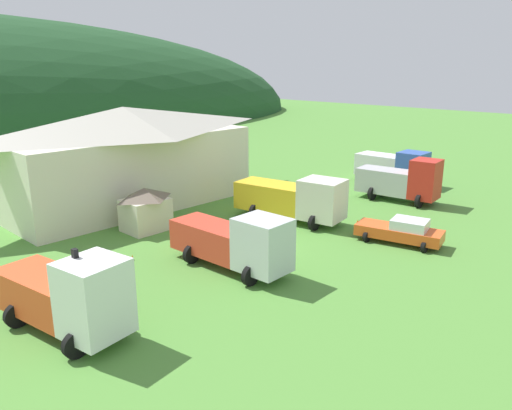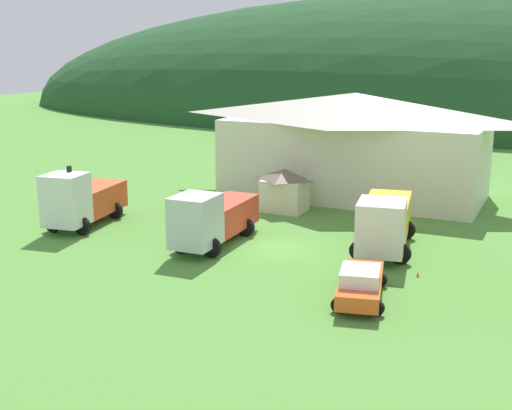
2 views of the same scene
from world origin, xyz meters
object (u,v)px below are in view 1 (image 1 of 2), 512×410
object	(u,v)px
crane_truck_red	(403,180)
service_pickup_orange	(401,231)
play_shed_cream	(145,209)
traffic_cone_near_pickup	(358,223)
box_truck_blue	(394,166)
heavy_rig_striped	(294,198)
traffic_cone_mid_row	(133,260)
traffic_light_west	(78,286)
depot_building	(126,155)
tow_truck_silver	(236,241)
heavy_rig_white	(69,295)

from	to	relation	value
crane_truck_red	service_pickup_orange	xyz separation A→B (m)	(-9.20, -4.84, -0.96)
play_shed_cream	traffic_cone_near_pickup	world-z (taller)	play_shed_cream
box_truck_blue	heavy_rig_striped	bearing A→B (deg)	-89.62
service_pickup_orange	traffic_cone_mid_row	distance (m)	16.67
traffic_cone_near_pickup	traffic_cone_mid_row	bearing A→B (deg)	159.31
service_pickup_orange	traffic_cone_near_pickup	bearing A→B (deg)	145.39
traffic_light_west	traffic_cone_near_pickup	distance (m)	21.57
depot_building	service_pickup_orange	xyz separation A→B (m)	(6.78, -20.52, -3.19)
tow_truck_silver	heavy_rig_striped	size ratio (longest dim) A/B	0.91
box_truck_blue	crane_truck_red	bearing A→B (deg)	-57.78
heavy_rig_striped	box_truck_blue	xyz separation A→B (m)	(15.76, 0.71, -0.04)
play_shed_cream	tow_truck_silver	bearing A→B (deg)	-93.38
crane_truck_red	box_truck_blue	size ratio (longest dim) A/B	1.01
heavy_rig_striped	crane_truck_red	distance (m)	10.68
play_shed_cream	service_pickup_orange	bearing A→B (deg)	-55.35
play_shed_cream	heavy_rig_striped	world-z (taller)	heavy_rig_striped
service_pickup_orange	heavy_rig_white	bearing A→B (deg)	-116.28
box_truck_blue	traffic_cone_mid_row	xyz separation A→B (m)	(-28.08, 1.33, -1.69)
box_truck_blue	traffic_cone_near_pickup	xyz separation A→B (m)	(-13.02, -4.36, -1.69)
service_pickup_orange	traffic_light_west	xyz separation A→B (m)	(-19.70, 3.81, 1.67)
crane_truck_red	traffic_cone_near_pickup	size ratio (longest dim) A/B	12.61
play_shed_cream	heavy_rig_white	distance (m)	13.65
tow_truck_silver	service_pickup_orange	world-z (taller)	tow_truck_silver
crane_truck_red	traffic_light_west	distance (m)	28.93
service_pickup_orange	box_truck_blue	bearing A→B (deg)	107.60
depot_building	heavy_rig_striped	world-z (taller)	depot_building
heavy_rig_white	service_pickup_orange	world-z (taller)	heavy_rig_white
box_truck_blue	service_pickup_orange	distance (m)	17.10
crane_truck_red	traffic_light_west	world-z (taller)	traffic_light_west
crane_truck_red	box_truck_blue	xyz separation A→B (m)	(5.54, 3.80, -0.10)
tow_truck_silver	crane_truck_red	distance (m)	19.39
play_shed_cream	traffic_cone_mid_row	bearing A→B (deg)	-133.11
heavy_rig_striped	service_pickup_orange	size ratio (longest dim) A/B	1.51
heavy_rig_striped	traffic_cone_mid_row	size ratio (longest dim) A/B	13.03
depot_building	tow_truck_silver	bearing A→B (deg)	-102.00
traffic_light_west	heavy_rig_striped	bearing A→B (deg)	12.41
play_shed_cream	service_pickup_orange	size ratio (longest dim) A/B	0.56
traffic_cone_near_pickup	crane_truck_red	bearing A→B (deg)	4.32
heavy_rig_white	traffic_cone_mid_row	size ratio (longest dim) A/B	11.01
box_truck_blue	tow_truck_silver	bearing A→B (deg)	-82.81
traffic_light_west	traffic_cone_mid_row	bearing A→B (deg)	44.06
heavy_rig_white	tow_truck_silver	world-z (taller)	heavy_rig_white
box_truck_blue	service_pickup_orange	size ratio (longest dim) A/B	1.20
traffic_cone_mid_row	service_pickup_orange	bearing A→B (deg)	-36.73
heavy_rig_striped	traffic_cone_mid_row	xyz separation A→B (m)	(-12.33, 2.04, -1.73)
heavy_rig_striped	traffic_light_west	world-z (taller)	traffic_light_west
depot_building	traffic_cone_near_pickup	bearing A→B (deg)	-62.41
traffic_cone_mid_row	heavy_rig_white	bearing A→B (deg)	-140.69
play_shed_cream	traffic_light_west	size ratio (longest dim) A/B	0.77
depot_building	heavy_rig_white	size ratio (longest dim) A/B	2.86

